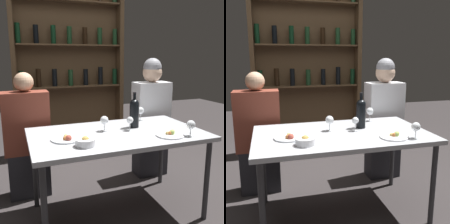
% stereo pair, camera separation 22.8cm
% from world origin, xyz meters
% --- Properties ---
extents(ground_plane, '(10.00, 10.00, 0.00)m').
position_xyz_m(ground_plane, '(0.00, 0.00, 0.00)').
color(ground_plane, '#332D2D').
extents(dining_table, '(1.44, 0.84, 0.75)m').
position_xyz_m(dining_table, '(0.00, 0.00, 0.69)').
color(dining_table, '#B7BABF').
rests_on(dining_table, ground_plane).
extents(wine_rack_wall, '(1.57, 0.21, 2.37)m').
position_xyz_m(wine_rack_wall, '(-0.00, 1.82, 1.24)').
color(wine_rack_wall, '#4C3823').
rests_on(wine_rack_wall, ground_plane).
extents(wine_bottle, '(0.08, 0.08, 0.32)m').
position_xyz_m(wine_bottle, '(0.20, 0.10, 0.89)').
color(wine_bottle, black).
rests_on(wine_bottle, dining_table).
extents(wine_glass_0, '(0.07, 0.07, 0.13)m').
position_xyz_m(wine_glass_0, '(0.38, 0.32, 0.84)').
color(wine_glass_0, silver).
rests_on(wine_glass_0, dining_table).
extents(wine_glass_1, '(0.06, 0.06, 0.12)m').
position_xyz_m(wine_glass_1, '(0.12, 0.02, 0.83)').
color(wine_glass_1, silver).
rests_on(wine_glass_1, dining_table).
extents(wine_glass_2, '(0.07, 0.07, 0.13)m').
position_xyz_m(wine_glass_2, '(-0.09, 0.08, 0.84)').
color(wine_glass_2, silver).
rests_on(wine_glass_2, dining_table).
extents(wine_glass_3, '(0.07, 0.07, 0.13)m').
position_xyz_m(wine_glass_3, '(0.51, -0.31, 0.84)').
color(wine_glass_3, silver).
rests_on(wine_glass_3, dining_table).
extents(food_plate_0, '(0.24, 0.24, 0.05)m').
position_xyz_m(food_plate_0, '(-0.44, -0.05, 0.76)').
color(food_plate_0, silver).
rests_on(food_plate_0, dining_table).
extents(food_plate_1, '(0.23, 0.23, 0.05)m').
position_xyz_m(food_plate_1, '(0.36, -0.24, 0.76)').
color(food_plate_1, white).
rests_on(food_plate_1, dining_table).
extents(snack_bowl, '(0.14, 0.14, 0.07)m').
position_xyz_m(snack_bowl, '(-0.34, -0.24, 0.77)').
color(snack_bowl, white).
rests_on(snack_bowl, dining_table).
extents(seated_person_left, '(0.43, 0.22, 1.23)m').
position_xyz_m(seated_person_left, '(-0.70, 0.61, 0.57)').
color(seated_person_left, '#26262B').
rests_on(seated_person_left, ground_plane).
extents(seated_person_right, '(0.40, 0.22, 1.35)m').
position_xyz_m(seated_person_right, '(0.67, 0.61, 0.67)').
color(seated_person_right, '#26262B').
rests_on(seated_person_right, ground_plane).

